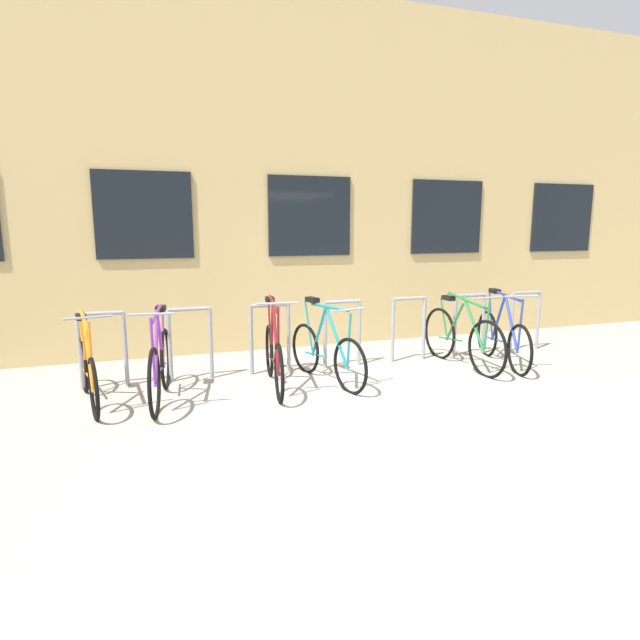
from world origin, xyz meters
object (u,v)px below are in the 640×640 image
Objects in this scene: bicycle_orange at (88,371)px; bicycle_maroon at (274,355)px; bicycle_green at (462,338)px; bicycle_purple at (160,366)px; bicycle_blue at (502,337)px; bicycle_teal at (326,352)px.

bicycle_maroon is at bearing -1.66° from bicycle_orange.
bicycle_green is 3.92m from bicycle_purple.
bicycle_orange is (-2.02, 0.06, -0.02)m from bicycle_maroon.
bicycle_teal is (-2.57, 0.00, -0.01)m from bicycle_blue.
bicycle_blue is at bearing -7.77° from bicycle_green.
bicycle_maroon is (-2.63, -0.09, -0.02)m from bicycle_green.
bicycle_purple is at bearing -178.78° from bicycle_blue.
bicycle_teal is at bearing -177.67° from bicycle_green.
bicycle_green is 1.06× the size of bicycle_purple.
bicycle_purple is (-4.51, -0.10, 0.01)m from bicycle_blue.
bicycle_orange reaches higher than bicycle_green.
bicycle_green is at bearing 172.23° from bicycle_blue.
bicycle_teal is 0.66m from bicycle_maroon.
bicycle_blue is 1.02× the size of bicycle_teal.
bicycle_green reaches higher than bicycle_teal.
bicycle_maroon is at bearing -178.06° from bicycle_green.
bicycle_orange is (-2.68, 0.05, -0.01)m from bicycle_teal.
bicycle_orange reaches higher than bicycle_teal.
bicycle_orange is at bearing 178.94° from bicycle_teal.
bicycle_blue is 2.57m from bicycle_teal.
bicycle_orange is at bearing 179.44° from bicycle_blue.
bicycle_purple is 1.29m from bicycle_maroon.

